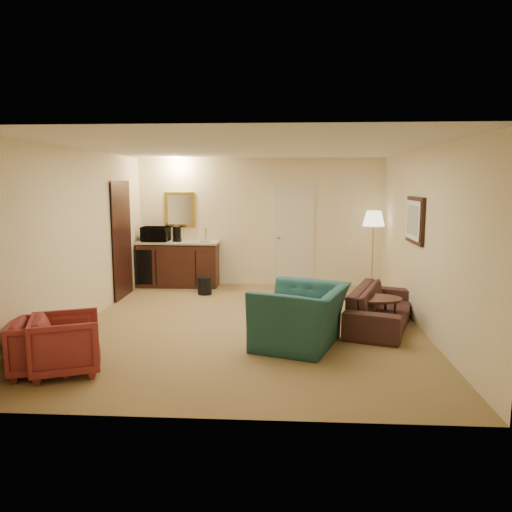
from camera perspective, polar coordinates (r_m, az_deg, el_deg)
The scene contains 12 objects.
ground at distance 7.53m, azimuth -0.76°, elevation -7.88°, with size 6.00×6.00×0.00m, color #9B784F.
room_walls at distance 8.01m, azimuth -1.07°, elevation 5.59°, with size 5.02×6.01×2.61m.
wetbar_cabinet at distance 10.30m, azimuth -8.83°, elevation -0.90°, with size 1.64×0.58×0.92m, color #3D1713.
sofa at distance 7.62m, azimuth 14.16°, elevation -4.96°, with size 1.96×0.57×0.77m, color black.
teal_armchair at distance 6.51m, azimuth 5.14°, elevation -5.72°, with size 1.21×0.79×1.06m, color #215354.
rose_chair_near at distance 6.01m, azimuth -20.90°, elevation -9.07°, with size 0.71×0.67×0.73m, color maroon.
rose_chair_far at distance 6.11m, azimuth -23.09°, elevation -9.13°, with size 0.67×0.62×0.69m, color maroon.
coffee_table at distance 7.44m, azimuth 13.16°, elevation -6.41°, with size 0.83×0.56×0.48m, color black.
floor_lamp at distance 9.84m, azimuth 13.18°, elevation 0.49°, with size 0.42×0.42×1.58m, color gold.
waste_bin at distance 9.54m, azimuth -5.88°, elevation -3.40°, with size 0.26×0.26×0.33m, color black.
microwave at distance 10.32m, azimuth -11.42°, elevation 2.66°, with size 0.54×0.30×0.37m, color black.
coffee_maker at distance 10.21m, azimuth -9.02°, elevation 2.49°, with size 0.16×0.16×0.31m, color black.
Camera 1 is at (0.54, -7.20, 2.12)m, focal length 35.00 mm.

